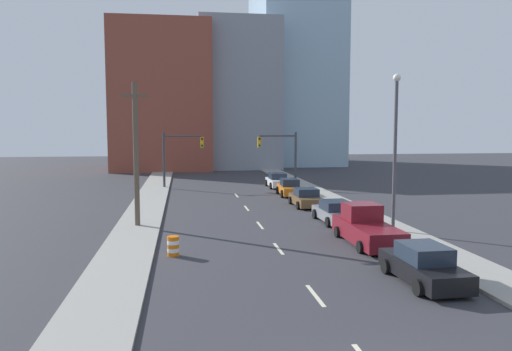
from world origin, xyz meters
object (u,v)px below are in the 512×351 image
Objects in this scene: utility_pole_left_mid at (136,154)px; pickup_truck_maroon at (366,228)px; sedan_gray at (336,212)px; traffic_barrel at (173,246)px; street_lamp at (395,143)px; traffic_signal_left at (176,152)px; sedan_white at (278,181)px; sedan_black at (423,266)px; traffic_signal_right at (284,151)px; sedan_orange at (290,188)px; sedan_brown at (306,198)px.

utility_pole_left_mid reaches higher than pickup_truck_maroon.
utility_pole_left_mid reaches higher than sedan_gray.
traffic_barrel is 0.10× the size of street_lamp.
traffic_signal_left is 22.83m from sedan_gray.
sedan_black is at bearing -90.53° from sedan_white.
traffic_signal_right is 1.22× the size of sedan_black.
traffic_signal_left is 28.09m from pickup_truck_maroon.
sedan_black is (-1.08, -32.82, -2.98)m from traffic_signal_right.
traffic_signal_left is at bearing 118.19° from street_lamp.
utility_pole_left_mid reaches higher than sedan_orange.
street_lamp reaches higher than traffic_signal_right.
traffic_signal_left is at bearing 90.38° from traffic_barrel.
traffic_barrel is 13.86m from street_lamp.
sedan_white is at bearing 91.61° from sedan_orange.
traffic_signal_left reaches higher than sedan_brown.
utility_pole_left_mid is at bearing 153.63° from pickup_truck_maroon.
sedan_black is at bearing -72.99° from traffic_signal_left.
pickup_truck_maroon is 1.22× the size of sedan_gray.
pickup_truck_maroon reaches higher than sedan_brown.
sedan_orange is (9.99, 20.04, 0.22)m from traffic_barrel.
traffic_barrel is at bearing -126.24° from sedan_brown.
street_lamp is 1.92× the size of sedan_gray.
sedan_orange reaches higher than sedan_white.
pickup_truck_maroon is (0.22, 6.82, 0.12)m from sedan_black.
traffic_signal_right is at bearing 86.96° from sedan_gray.
pickup_truck_maroon is at bearing -87.43° from sedan_orange.
street_lamp is 1.98× the size of sedan_black.
sedan_gray is at bearing 34.71° from traffic_barrel.
utility_pole_left_mid is 14.27m from pickup_truck_maroon.
traffic_barrel is at bearing -146.39° from sedan_gray.
sedan_gray reaches higher than traffic_barrel.
sedan_black is (9.86, -5.64, 0.22)m from traffic_barrel.
sedan_brown is (9.97, 13.78, 0.17)m from traffic_barrel.
traffic_signal_left reaches higher than sedan_white.
sedan_orange is (-2.57, 16.62, -4.56)m from street_lamp.
sedan_white is (-0.19, 19.14, 0.04)m from sedan_gray.
sedan_gray is (12.56, -0.13, -3.89)m from utility_pole_left_mid.
sedan_black reaches higher than traffic_barrel.
sedan_black is 1.04× the size of sedan_white.
street_lamp reaches higher than traffic_barrel.
sedan_orange is at bearing 98.77° from street_lamp.
traffic_signal_left is at bearing 83.94° from utility_pole_left_mid.
pickup_truck_maroon is at bearing -92.85° from sedan_gray.
sedan_orange reaches higher than traffic_barrel.
pickup_truck_maroon is at bearing -26.07° from utility_pole_left_mid.
traffic_signal_left is at bearing 174.65° from sedan_white.
traffic_signal_left is at bearing 111.25° from pickup_truck_maroon.
sedan_brown is at bearing 90.21° from pickup_truck_maroon.
traffic_signal_right is 5.96× the size of traffic_barrel.
traffic_barrel is 0.16× the size of pickup_truck_maroon.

